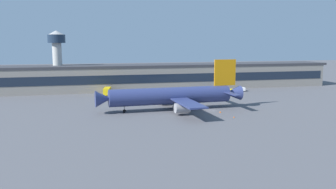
% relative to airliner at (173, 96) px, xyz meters
% --- Properties ---
extents(ground_plane, '(600.00, 600.00, 0.00)m').
position_rel_airliner_xyz_m(ground_plane, '(12.74, -3.57, -5.10)').
color(ground_plane, '#56565B').
extents(terminal_building, '(175.16, 18.78, 12.73)m').
position_rel_airliner_xyz_m(terminal_building, '(12.74, 57.50, 1.29)').
color(terminal_building, gray).
rests_on(terminal_building, ground_plane).
extents(airliner, '(53.69, 45.47, 17.67)m').
position_rel_airliner_xyz_m(airliner, '(0.00, 0.00, 0.00)').
color(airliner, navy).
rests_on(airliner, ground_plane).
extents(control_tower, '(8.41, 8.41, 29.60)m').
position_rel_airliner_xyz_m(control_tower, '(-42.52, 61.20, 13.48)').
color(control_tower, '#B7B7B2').
rests_on(control_tower, ground_plane).
extents(fuel_truck, '(4.30, 8.77, 3.35)m').
position_rel_airliner_xyz_m(fuel_truck, '(-20.10, 42.20, -3.21)').
color(fuel_truck, yellow).
rests_on(fuel_truck, ground_plane).
extents(follow_me_car, '(4.75, 3.03, 1.85)m').
position_rel_airliner_xyz_m(follow_me_car, '(31.08, 43.55, -4.01)').
color(follow_me_car, '#2651A5').
rests_on(follow_me_car, ground_plane).
extents(baggage_tug, '(2.79, 3.97, 1.85)m').
position_rel_airliner_xyz_m(baggage_tug, '(45.71, 38.65, -4.01)').
color(baggage_tug, white).
rests_on(baggage_tug, ground_plane).
extents(pushback_tractor, '(4.60, 5.46, 1.75)m').
position_rel_airliner_xyz_m(pushback_tractor, '(37.78, 35.80, -4.05)').
color(pushback_tractor, yellow).
rests_on(pushback_tractor, ground_plane).
extents(traffic_cone_0, '(0.45, 0.45, 0.56)m').
position_rel_airliner_xyz_m(traffic_cone_0, '(15.45, -17.64, -4.82)').
color(traffic_cone_0, '#F2590C').
rests_on(traffic_cone_0, ground_plane).
extents(traffic_cone_1, '(0.53, 0.53, 0.66)m').
position_rel_airliner_xyz_m(traffic_cone_1, '(14.35, -8.90, -4.77)').
color(traffic_cone_1, '#F2590C').
rests_on(traffic_cone_1, ground_plane).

